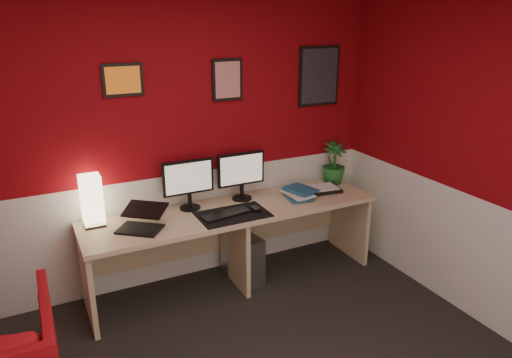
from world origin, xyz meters
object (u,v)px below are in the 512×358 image
monitor_right (242,169)px  pc_tower (243,257)px  desk (234,246)px  monitor_left (189,177)px  potted_plant (334,163)px  zen_tray (321,189)px  shoji_lamp (92,202)px  laptop (139,217)px

monitor_right → pc_tower: monitor_right is taller
desk → monitor_left: size_ratio=4.48×
desk → pc_tower: desk is taller
monitor_right → potted_plant: 1.01m
monitor_left → zen_tray: (1.27, -0.14, -0.28)m
desk → monitor_right: 0.70m
monitor_left → zen_tray: 1.31m
shoji_lamp → zen_tray: shoji_lamp is taller
shoji_lamp → monitor_left: (0.80, -0.01, 0.09)m
laptop → zen_tray: laptop is taller
shoji_lamp → laptop: 0.41m
desk → zen_tray: size_ratio=7.43×
potted_plant → laptop: bearing=-173.1°
shoji_lamp → laptop: (0.30, -0.26, -0.09)m
shoji_lamp → potted_plant: potted_plant is taller
laptop → monitor_right: bearing=52.7°
desk → potted_plant: size_ratio=6.18×
shoji_lamp → pc_tower: bearing=-7.6°
potted_plant → zen_tray: bearing=-149.1°
shoji_lamp → zen_tray: bearing=-4.3°
monitor_left → zen_tray: size_ratio=1.66×
monitor_right → zen_tray: size_ratio=1.66×
laptop → shoji_lamp: bearing=178.1°
desk → monitor_right: bearing=48.3°
desk → monitor_left: (-0.34, 0.18, 0.66)m
pc_tower → shoji_lamp: bearing=164.1°
monitor_left → potted_plant: (1.51, -0.00, -0.08)m
shoji_lamp → monitor_right: size_ratio=0.69×
laptop → monitor_left: bearing=64.8°
monitor_right → potted_plant: size_ratio=1.38×
monitor_left → potted_plant: size_ratio=1.38×
zen_tray → potted_plant: 0.34m
shoji_lamp → monitor_left: size_ratio=0.69×
laptop → zen_tray: 1.78m
potted_plant → pc_tower: 1.30m
shoji_lamp → zen_tray: 2.09m
desk → monitor_right: (0.16, 0.19, 0.66)m
pc_tower → laptop: bearing=177.6°
zen_tray → potted_plant: bearing=30.9°
desk → shoji_lamp: bearing=170.4°
laptop → potted_plant: (2.01, 0.24, 0.10)m
shoji_lamp → potted_plant: size_ratio=0.95×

